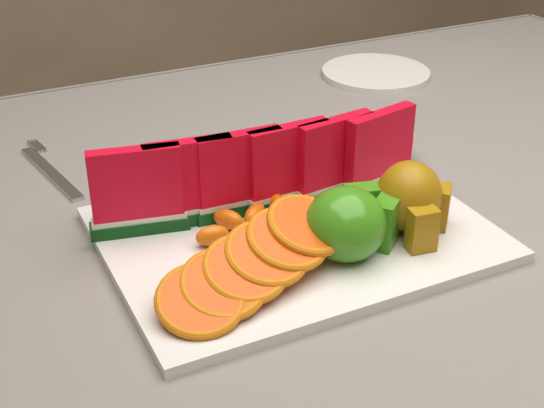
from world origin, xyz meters
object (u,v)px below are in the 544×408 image
(apple_cluster, at_px, (351,223))
(pear_cluster, at_px, (411,199))
(side_plate, at_px, (376,73))
(platter, at_px, (295,234))
(fork, at_px, (50,170))

(apple_cluster, height_order, pear_cluster, pear_cluster)
(side_plate, bearing_deg, platter, -132.38)
(pear_cluster, height_order, side_plate, pear_cluster)
(pear_cluster, relative_size, fork, 0.48)
(pear_cluster, xyz_separation_m, fork, (-0.31, 0.33, -0.05))
(side_plate, bearing_deg, apple_cluster, -125.86)
(platter, height_order, apple_cluster, apple_cluster)
(pear_cluster, distance_m, side_plate, 0.52)
(platter, relative_size, fork, 2.05)
(fork, bearing_deg, platter, -53.71)
(apple_cluster, bearing_deg, side_plate, 54.14)
(platter, height_order, fork, platter)
(apple_cluster, bearing_deg, fork, 124.79)
(platter, distance_m, pear_cluster, 0.13)
(side_plate, bearing_deg, fork, -168.28)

